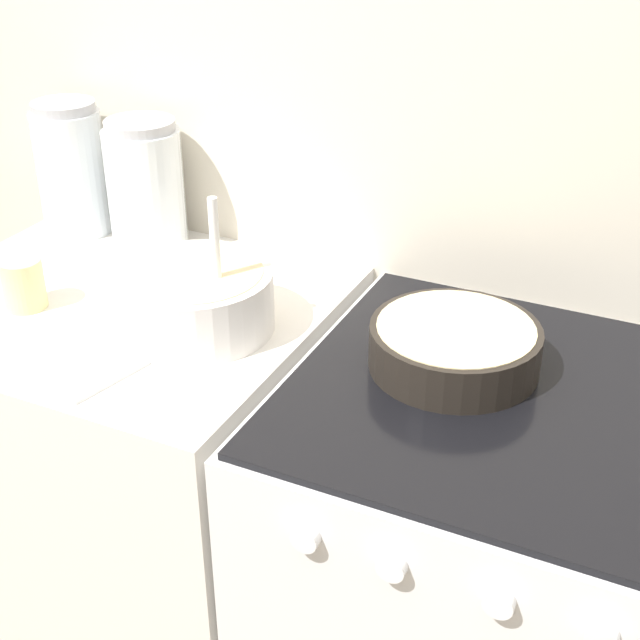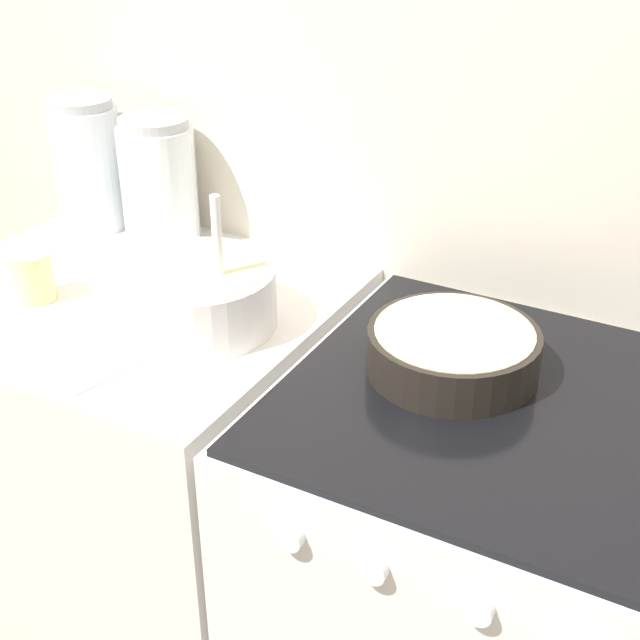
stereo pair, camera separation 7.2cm
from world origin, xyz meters
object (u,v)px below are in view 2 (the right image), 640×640
at_px(mixing_bowl, 198,293).
at_px(storage_jar_left, 90,172).
at_px(storage_jar_middle, 160,190).
at_px(baking_pan, 453,349).
at_px(tin_can, 33,276).
at_px(stove, 487,614).

bearing_deg(mixing_bowl, storage_jar_left, 150.76).
bearing_deg(storage_jar_middle, baking_pan, -14.80).
xyz_separation_m(storage_jar_left, storage_jar_middle, (0.18, 0.00, -0.01)).
distance_m(mixing_bowl, storage_jar_left, 0.53).
bearing_deg(tin_can, mixing_bowl, 11.77).
bearing_deg(storage_jar_middle, stove, -15.53).
bearing_deg(storage_jar_left, stove, -12.82).
xyz_separation_m(storage_jar_middle, tin_can, (-0.05, -0.32, -0.07)).
xyz_separation_m(stove, storage_jar_left, (-1.01, 0.23, 0.56)).
distance_m(stove, baking_pan, 0.50).
distance_m(stove, storage_jar_left, 1.18).
distance_m(stove, mixing_bowl, 0.75).
height_order(storage_jar_middle, tin_can, storage_jar_middle).
xyz_separation_m(stove, mixing_bowl, (-0.56, -0.02, 0.50)).
distance_m(storage_jar_left, tin_can, 0.36).
bearing_deg(tin_can, storage_jar_left, 113.11).
height_order(baking_pan, tin_can, tin_can).
height_order(stove, storage_jar_left, storage_jar_left).
bearing_deg(storage_jar_left, mixing_bowl, -29.24).
height_order(mixing_bowl, storage_jar_middle, storage_jar_middle).
distance_m(baking_pan, tin_can, 0.77).
relative_size(baking_pan, tin_can, 2.96).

